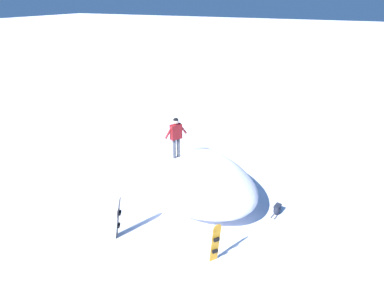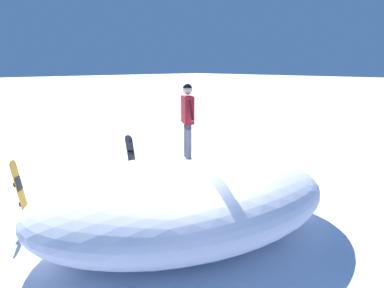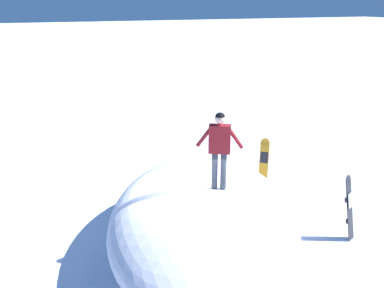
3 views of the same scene
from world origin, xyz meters
name	(u,v)px [view 1 (image 1 of 3)]	position (x,y,z in m)	size (l,w,h in m)	color
ground	(197,188)	(0.00, 0.00, 0.00)	(240.00, 240.00, 0.00)	white
snow_mound	(186,174)	(0.39, -0.37, 0.89)	(7.19, 4.43, 1.78)	white
snowboarder_standing	(176,134)	(0.64, -0.69, 2.86)	(0.96, 0.61, 1.78)	#333842
snowboard_primary_upright	(119,217)	(4.07, -1.24, 0.89)	(0.39, 0.40, 1.72)	black
snowboard_secondary_upright	(216,243)	(3.76, 2.35, 0.86)	(0.36, 0.35, 1.66)	orange
backpack_near	(277,209)	(0.32, 3.70, 0.23)	(0.67, 0.33, 0.45)	#1E2333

